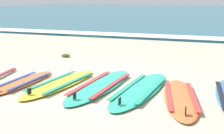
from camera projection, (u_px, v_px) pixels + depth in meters
name	position (u px, v px, depth m)	size (l,w,h in m)	color
ground_plane	(101.00, 83.00, 6.02)	(80.00, 80.00, 0.00)	#C1B599
sea	(205.00, 11.00, 39.46)	(80.00, 60.00, 0.10)	#23667A
wave_foam_strip	(165.00, 38.00, 12.53)	(80.00, 1.20, 0.11)	white
surfboard_1	(23.00, 82.00, 5.95)	(0.49, 1.91, 0.18)	orange
surfboard_2	(61.00, 83.00, 5.87)	(0.80, 2.36, 0.18)	yellow
surfboard_3	(101.00, 85.00, 5.73)	(0.75, 2.57, 0.18)	#2DB793
surfboard_4	(140.00, 89.00, 5.48)	(0.81, 2.58, 0.18)	#2DB793
surfboard_5	(180.00, 97.00, 5.03)	(0.99, 2.26, 0.18)	orange
seaweed_clump_mid_sand	(66.00, 56.00, 8.64)	(0.26, 0.21, 0.09)	#384723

